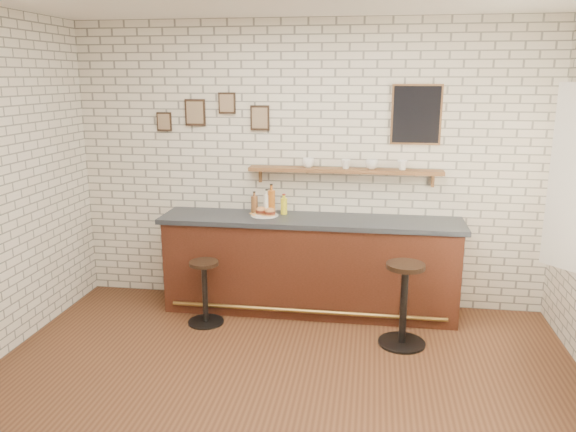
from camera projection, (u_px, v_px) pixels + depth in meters
name	position (u px, v px, depth m)	size (l,w,h in m)	color
ground	(275.00, 396.00, 4.37)	(5.00, 5.00, 0.00)	#57331D
bar_counter	(310.00, 265.00, 5.87)	(3.10, 0.65, 1.01)	#441E12
sandwich_plate	(265.00, 215.00, 5.84)	(0.28, 0.28, 0.01)	white
ciabatta_sandwich	(266.00, 211.00, 5.83)	(0.23, 0.15, 0.07)	tan
potato_chips	(264.00, 215.00, 5.84)	(0.26, 0.18, 0.00)	#F0AF55
bitters_bottle_brown	(254.00, 204.00, 5.94)	(0.07, 0.07, 0.23)	brown
bitters_bottle_white	(267.00, 204.00, 5.92)	(0.07, 0.07, 0.26)	white
bitters_bottle_amber	(271.00, 202.00, 5.91)	(0.08, 0.08, 0.32)	#AA5A1B
condiment_bottle_yellow	(284.00, 206.00, 5.90)	(0.07, 0.07, 0.22)	yellow
bar_stool_left	(205.00, 290.00, 5.59)	(0.36, 0.36, 0.65)	black
bar_stool_right	(404.00, 302.00, 5.13)	(0.44, 0.44, 0.79)	black
wall_shelf	(345.00, 171.00, 5.78)	(2.00, 0.18, 0.18)	brown
shelf_cup_a	(308.00, 163.00, 5.82)	(0.13, 0.13, 0.10)	white
shelf_cup_b	(346.00, 164.00, 5.76)	(0.10, 0.10, 0.09)	white
shelf_cup_c	(372.00, 164.00, 5.72)	(0.13, 0.13, 0.10)	white
shelf_cup_d	(402.00, 165.00, 5.68)	(0.11, 0.11, 0.10)	white
back_wall_decor	(329.00, 114.00, 5.75)	(2.96, 0.02, 0.56)	black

